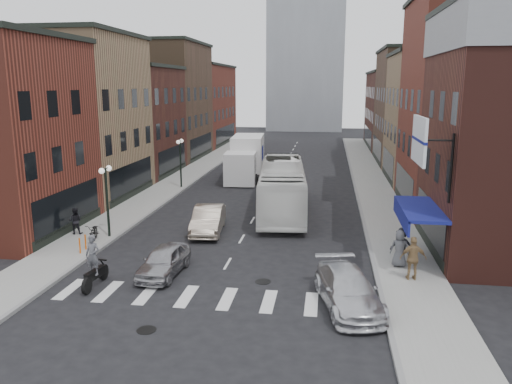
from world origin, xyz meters
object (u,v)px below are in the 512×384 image
billboard_sign (421,142)px  ped_left_solo (75,221)px  sedan_left_far (208,220)px  ped_right_b (413,258)px  streetlamp_near (106,188)px  streetlamp_far (180,154)px  curb_car (348,290)px  ped_right_c (400,248)px  parked_bicycle (94,232)px  motorcycle_rider (94,263)px  bike_rack (83,244)px  sedan_left_near (164,261)px  box_truck (246,158)px  ped_right_a (402,245)px  transit_bus (282,187)px

billboard_sign → ped_left_solo: bearing=168.6°
sedan_left_far → ped_left_solo: size_ratio=3.05×
ped_right_b → streetlamp_near: bearing=-17.5°
streetlamp_far → curb_car: size_ratio=0.83×
ped_right_c → curb_car: bearing=65.9°
parked_bicycle → ped_left_solo: ped_left_solo is taller
streetlamp_near → motorcycle_rider: (2.35, -6.63, -1.82)m
billboard_sign → sedan_left_far: size_ratio=0.79×
bike_rack → sedan_left_far: bearing=40.9°
sedan_left_near → parked_bicycle: (-5.21, 3.75, -0.00)m
sedan_left_near → box_truck: bearing=93.6°
box_truck → sedan_left_near: (0.18, -23.88, -1.25)m
ped_right_a → ped_right_b: size_ratio=0.87×
curb_car → ped_right_a: ped_right_a is taller
box_truck → streetlamp_far: bearing=-136.8°
billboard_sign → sedan_left_far: bearing=152.9°
streetlamp_near → box_truck: bearing=76.3°
transit_bus → sedan_left_far: bearing=-130.4°
ped_right_c → streetlamp_near: bearing=-4.3°
bike_rack → box_truck: size_ratio=0.09×
ped_left_solo → billboard_sign: bearing=157.6°
billboard_sign → ped_right_a: billboard_sign is taller
billboard_sign → parked_bicycle: 17.44m
sedan_left_near → ped_right_b: ped_right_b is taller
box_truck → sedan_left_far: box_truck is taller
ped_right_a → sedan_left_far: bearing=-15.0°
box_truck → motorcycle_rider: (-2.29, -25.71, -0.82)m
bike_rack → parked_bicycle: bearing=96.6°
sedan_left_near → curb_car: curb_car is taller
ped_right_b → transit_bus: bearing=-62.4°
streetlamp_far → ped_right_b: 24.18m
streetlamp_near → ped_left_solo: size_ratio=2.68×
sedan_left_near → curb_car: bearing=-12.1°
parked_bicycle → box_truck: bearing=59.8°
billboard_sign → box_truck: billboard_sign is taller
bike_rack → sedan_left_far: (5.43, 4.70, 0.22)m
curb_car → ped_right_c: (2.51, 4.48, 0.31)m
streetlamp_near → parked_bicycle: streetlamp_near is taller
billboard_sign → ped_left_solo: size_ratio=2.42×
motorcycle_rider → ped_left_solo: 8.08m
box_truck → curb_car: size_ratio=1.83×
streetlamp_near → curb_car: size_ratio=0.83×
sedan_left_far → ped_right_b: bearing=-36.3°
streetlamp_near → ped_right_a: (15.71, -1.90, -1.92)m
curb_car → ped_left_solo: bearing=141.7°
streetlamp_near → sedan_left_far: (5.23, 2.00, -2.14)m
sedan_left_far → ped_right_b: (10.64, -6.15, 0.35)m
billboard_sign → ped_left_solo: (-18.06, 3.64, -5.22)m
ped_left_solo → ped_right_a: size_ratio=0.90×
streetlamp_far → sedan_left_far: 13.27m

